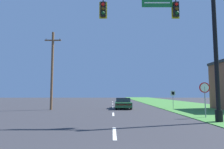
{
  "coord_description": "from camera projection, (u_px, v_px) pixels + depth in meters",
  "views": [
    {
      "loc": [
        -0.11,
        -2.98,
        1.75
      ],
      "look_at": [
        0.0,
        22.03,
        4.12
      ],
      "focal_mm": 32.0,
      "sensor_mm": 36.0,
      "label": 1
    }
  ],
  "objects": [
    {
      "name": "utility_pole_near",
      "position": [
        51.0,
        69.0,
        21.58
      ],
      "size": [
        1.8,
        0.26,
        8.46
      ],
      "color": "brown",
      "rests_on": "ground"
    },
    {
      "name": "road_center_line",
      "position": [
        112.0,
        107.0,
        24.71
      ],
      "size": [
        0.16,
        34.8,
        0.01
      ],
      "color": "silver",
      "rests_on": "ground"
    },
    {
      "name": "signal_mast",
      "position": [
        185.0,
        37.0,
        12.58
      ],
      "size": [
        8.37,
        0.47,
        8.76
      ],
      "color": "black",
      "rests_on": "grass_verge_right"
    },
    {
      "name": "car_ahead",
      "position": [
        122.0,
        103.0,
        23.15
      ],
      "size": [
        1.92,
        4.55,
        1.19
      ],
      "color": "black",
      "rests_on": "ground"
    },
    {
      "name": "grass_verge_right",
      "position": [
        176.0,
        104.0,
        32.72
      ],
      "size": [
        10.0,
        110.0,
        0.04
      ],
      "color": "#428438",
      "rests_on": "ground"
    },
    {
      "name": "route_sign_post",
      "position": [
        172.0,
        95.0,
        23.56
      ],
      "size": [
        0.55,
        0.06,
        2.03
      ],
      "color": "gray",
      "rests_on": "grass_verge_right"
    },
    {
      "name": "stop_sign",
      "position": [
        204.0,
        92.0,
        14.44
      ],
      "size": [
        0.76,
        0.07,
        2.5
      ],
      "color": "gray",
      "rests_on": "grass_verge_right"
    }
  ]
}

